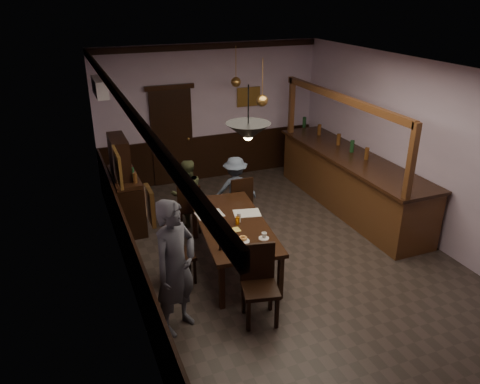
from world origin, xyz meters
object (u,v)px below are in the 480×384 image
chair_far_right (240,199)px  person_seated_right (235,189)px  person_standing (175,268)px  soda_can (237,221)px  bar_counter (350,180)px  sideboard (125,191)px  coffee_cup (264,235)px  pendant_iron (248,132)px  chair_near (259,280)px  pendant_brass_mid (262,101)px  person_seated_left (187,193)px  pendant_brass_far (236,82)px  dining_table (233,226)px  chair_side (175,251)px  chair_far_left (189,206)px

chair_far_right → person_seated_right: size_ratio=0.78×
person_standing → soda_can: (1.23, 1.05, -0.09)m
bar_counter → sideboard: bearing=168.1°
person_seated_right → chair_far_right: bearing=95.6°
soda_can → sideboard: 2.49m
coffee_cup → soda_can: (-0.20, 0.54, 0.01)m
person_standing → pendant_iron: pendant_iron is taller
chair_near → bar_counter: (3.03, 2.43, 0.01)m
person_seated_right → pendant_brass_mid: pendant_brass_mid is taller
person_seated_left → pendant_brass_mid: 2.13m
pendant_brass_far → person_standing: bearing=-120.6°
coffee_cup → bar_counter: (2.64, 1.73, -0.22)m
coffee_cup → person_seated_left: bearing=109.8°
chair_near → dining_table: bearing=96.7°
bar_counter → pendant_iron: bearing=-147.3°
person_seated_right → bar_counter: size_ratio=0.30×
chair_near → person_standing: size_ratio=0.58×
dining_table → chair_side: chair_side is taller
dining_table → pendant_brass_far: (1.20, 2.91, 1.61)m
chair_far_right → pendant_brass_mid: pendant_brass_mid is taller
chair_near → soda_can: size_ratio=8.75×
person_standing → coffee_cup: bearing=-13.5°
chair_far_left → person_seated_right: size_ratio=0.76×
pendant_iron → pendant_brass_far: bearing=70.8°
chair_near → person_seated_left: bearing=105.4°
chair_far_left → sideboard: 1.22m
chair_far_left → person_seated_right: (0.94, 0.17, 0.11)m
chair_side → person_seated_left: (0.67, 1.69, 0.12)m
pendant_brass_mid → person_standing: bearing=-133.3°
chair_far_left → bar_counter: size_ratio=0.23×
person_standing → pendant_brass_mid: size_ratio=2.23×
chair_near → pendant_brass_mid: (1.14, 2.50, 1.72)m
chair_far_right → chair_near: chair_near is taller
coffee_cup → sideboard: sideboard is taller
soda_can → pendant_brass_mid: bearing=53.1°
dining_table → chair_near: (-0.14, -1.31, -0.11)m
chair_near → person_seated_left: (-0.13, 2.90, 0.06)m
chair_near → chair_far_left: bearing=106.6°
person_standing → person_seated_right: 3.19m
chair_far_right → person_seated_left: bearing=-24.1°
soda_can → pendant_brass_mid: size_ratio=0.15×
person_standing → soda_can: person_standing is taller
chair_side → chair_near: bearing=-145.2°
sideboard → coffee_cup: bearing=-59.2°
chair_far_right → person_seated_right: person_seated_right is taller
chair_near → sideboard: size_ratio=0.62×
person_standing → person_seated_left: (0.91, 2.71, -0.27)m
person_seated_left → soda_can: (0.32, -1.66, 0.18)m
bar_counter → pendant_iron: pendant_iron is taller
pendant_brass_mid → pendant_brass_far: same height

